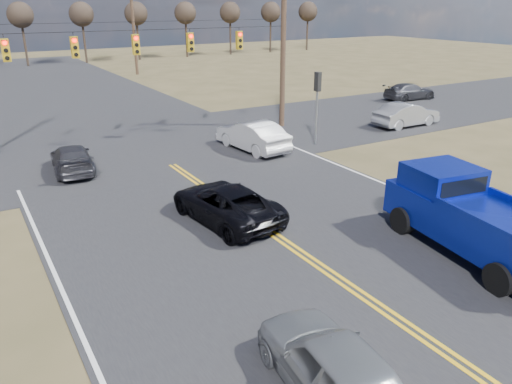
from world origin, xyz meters
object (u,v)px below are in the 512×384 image
pickup_truck (472,217)px  white_car_queue (252,136)px  cross_car_east_near (406,115)px  black_suv (226,203)px  dgrey_car_queue (72,159)px  silver_suv (336,369)px  cross_car_east_far (410,91)px

pickup_truck → white_car_queue: bearing=98.6°
white_car_queue → cross_car_east_near: 11.02m
black_suv → dgrey_car_queue: size_ratio=1.14×
dgrey_car_queue → cross_car_east_near: (19.92, -1.54, 0.13)m
white_car_queue → dgrey_car_queue: (-8.91, 1.20, -0.16)m
silver_suv → dgrey_car_queue: (-1.24, 17.28, -0.13)m
dgrey_car_queue → cross_car_east_near: 19.98m
white_car_queue → cross_car_east_near: (11.01, -0.34, -0.04)m
pickup_truck → cross_car_east_near: 17.04m
black_suv → cross_car_east_far: (23.62, 13.36, -0.02)m
silver_suv → dgrey_car_queue: bearing=-78.4°
white_car_queue → cross_car_east_near: white_car_queue is taller
cross_car_east_near → cross_car_east_far: size_ratio=1.01×
dgrey_car_queue → cross_car_east_near: cross_car_east_near is taller
pickup_truck → silver_suv: size_ratio=1.52×
dgrey_car_queue → cross_car_east_far: 27.50m
dgrey_car_queue → white_car_queue: bearing=178.5°
silver_suv → white_car_queue: (7.67, 16.07, 0.04)m
dgrey_car_queue → cross_car_east_far: size_ratio=0.95×
pickup_truck → cross_car_east_far: size_ratio=1.48×
pickup_truck → dgrey_car_queue: 17.01m
white_car_queue → cross_car_east_near: bearing=173.3°
silver_suv → cross_car_east_far: size_ratio=0.97×
white_car_queue → cross_car_east_near: size_ratio=1.05×
pickup_truck → cross_car_east_far: bearing=55.5°
cross_car_east_far → pickup_truck: bearing=140.5°
pickup_truck → cross_car_east_near: size_ratio=1.47×
silver_suv → dgrey_car_queue: silver_suv is taller
black_suv → silver_suv: bearing=69.5°
white_car_queue → black_suv: bearing=48.4°
silver_suv → cross_car_east_far: bearing=-132.0°
pickup_truck → white_car_queue: size_ratio=1.40×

